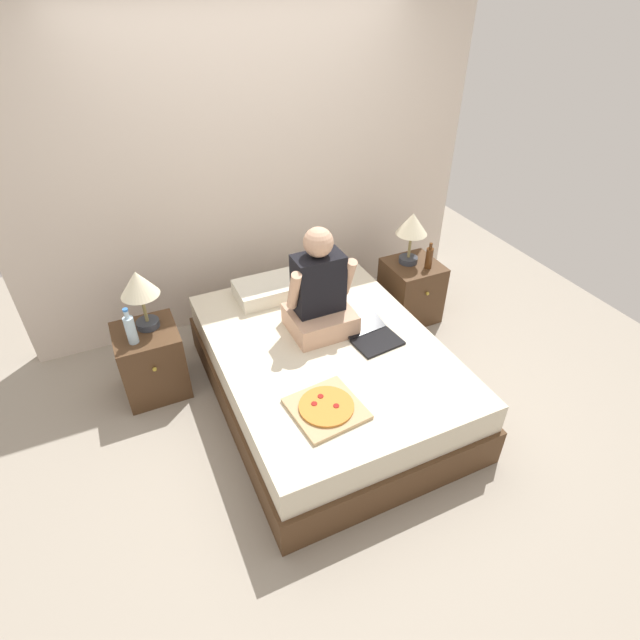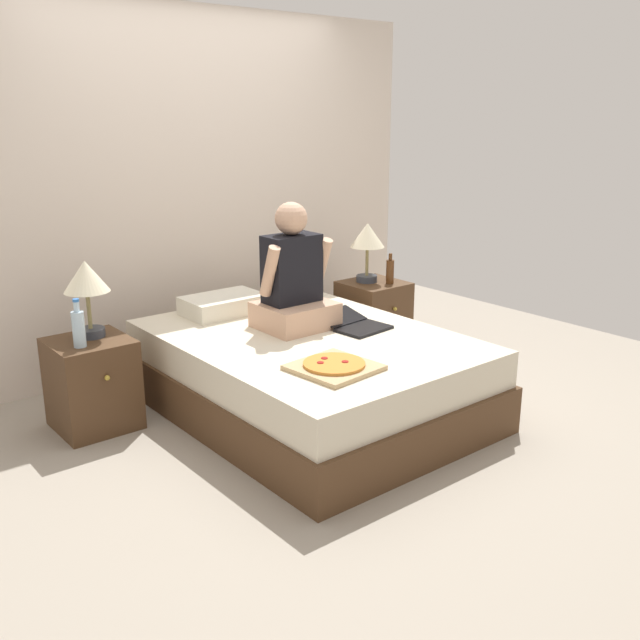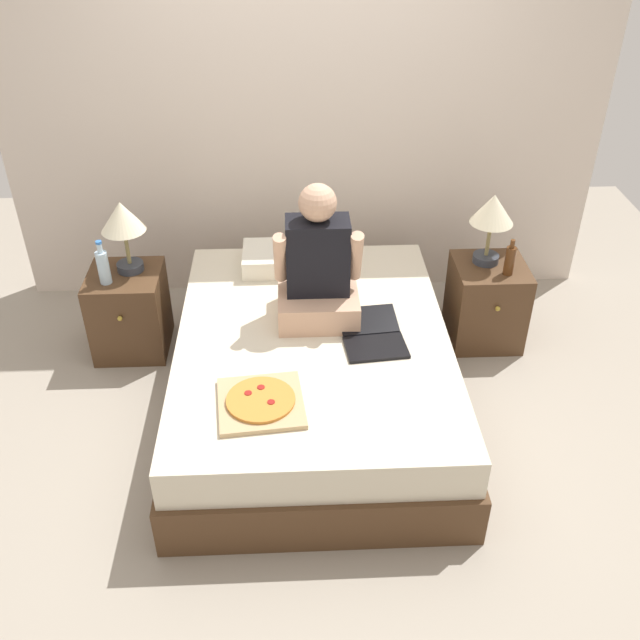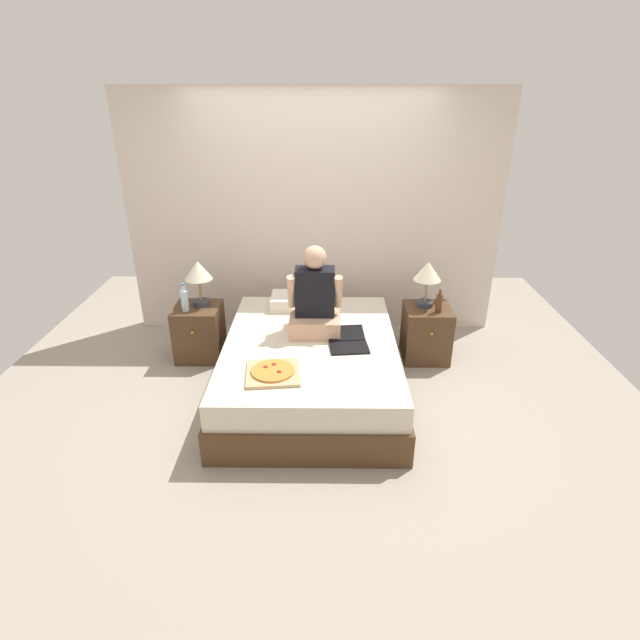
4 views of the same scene
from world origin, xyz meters
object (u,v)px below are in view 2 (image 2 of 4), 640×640
lamp_on_right_nightstand (367,240)px  pizza_box (334,366)px  bed (309,374)px  lamp_on_left_nightstand (86,282)px  laptop (356,325)px  person_seated (293,282)px  nightstand_left (92,384)px  water_bottle (79,328)px  nightstand_right (373,316)px  beer_bottle (390,271)px

lamp_on_right_nightstand → pizza_box: 1.87m
lamp_on_right_nightstand → pizza_box: bearing=-138.0°
bed → lamp_on_left_nightstand: bearing=148.2°
lamp_on_left_nightstand → laptop: (1.40, -0.74, -0.35)m
person_seated → bed: bearing=-100.0°
lamp_on_left_nightstand → laptop: bearing=-27.8°
nightstand_left → lamp_on_left_nightstand: (0.04, 0.05, 0.60)m
water_bottle → pizza_box: 1.44m
lamp_on_left_nightstand → pizza_box: size_ratio=1.03×
nightstand_left → pizza_box: bearing=-54.0°
water_bottle → nightstand_right: (2.33, 0.09, -0.38)m
bed → water_bottle: 1.38m
pizza_box → nightstand_right: bearing=40.2°
nightstand_left → beer_bottle: 2.35m
water_bottle → lamp_on_right_nightstand: (2.30, 0.14, 0.22)m
lamp_on_left_nightstand → person_seated: 1.22m
lamp_on_left_nightstand → lamp_on_right_nightstand: 2.18m
nightstand_right → lamp_on_right_nightstand: (-0.03, 0.05, 0.60)m
lamp_on_right_nightstand → bed: bearing=-148.5°
nightstand_left → water_bottle: 0.40m
lamp_on_left_nightstand → nightstand_right: size_ratio=0.84×
nightstand_left → pizza_box: (0.86, -1.18, 0.25)m
laptop → beer_bottle: bearing=34.0°
lamp_on_right_nightstand → water_bottle: bearing=-176.5°
water_bottle → person_seated: 1.29m
person_seated → pizza_box: size_ratio=1.78×
beer_bottle → laptop: bearing=-146.0°
nightstand_left → laptop: size_ratio=1.21×
water_bottle → lamp_on_right_nightstand: bearing=3.5°
water_bottle → person_seated: bearing=-15.1°
bed → nightstand_right: size_ratio=3.79×
nightstand_left → water_bottle: (-0.08, -0.09, 0.38)m
lamp_on_left_nightstand → bed: bearing=-31.8°
lamp_on_left_nightstand → beer_bottle: size_ratio=1.96×
bed → beer_bottle: size_ratio=8.87×
nightstand_right → lamp_on_right_nightstand: lamp_on_right_nightstand is taller
bed → pizza_box: (-0.27, -0.55, 0.27)m
nightstand_right → lamp_on_right_nightstand: 0.60m
pizza_box → lamp_on_left_nightstand: bearing=123.6°
lamp_on_left_nightstand → beer_bottle: bearing=-3.8°
lamp_on_right_nightstand → person_seated: person_seated is taller
nightstand_right → pizza_box: (-1.39, -1.18, 0.25)m
laptop → pizza_box: bearing=-140.4°
nightstand_left → nightstand_right: size_ratio=1.00×
nightstand_left → beer_bottle: bearing=-2.5°
bed → lamp_on_left_nightstand: lamp_on_left_nightstand is taller
beer_bottle → pizza_box: beer_bottle is taller
lamp_on_right_nightstand → lamp_on_left_nightstand: bearing=180.0°
nightstand_right → beer_bottle: beer_bottle is taller
water_bottle → person_seated: (1.24, -0.33, 0.13)m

